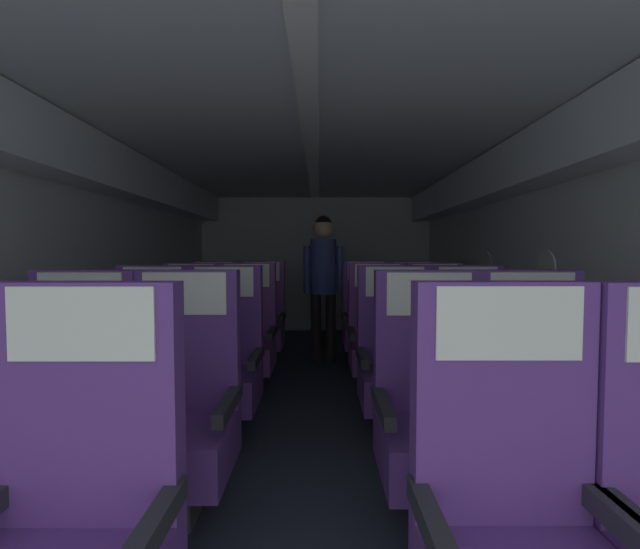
{
  "coord_description": "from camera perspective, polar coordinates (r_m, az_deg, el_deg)",
  "views": [
    {
      "loc": [
        0.07,
        0.27,
        1.19
      ],
      "look_at": [
        0.07,
        4.27,
        1.0
      ],
      "focal_mm": 24.17,
      "sensor_mm": 36.0,
      "label": 1
    }
  ],
  "objects": [
    {
      "name": "seat_e_left_window",
      "position": [
        4.73,
        -14.11,
        -6.16
      ],
      "size": [
        0.52,
        0.5,
        1.11
      ],
      "color": "#38383D",
      "rests_on": "ground"
    },
    {
      "name": "seat_c_left_aisle",
      "position": [
        2.94,
        -12.96,
        -11.58
      ],
      "size": [
        0.52,
        0.5,
        1.11
      ],
      "color": "#38383D",
      "rests_on": "ground"
    },
    {
      "name": "seat_b_right_window",
      "position": [
        2.1,
        14.6,
        -17.53
      ],
      "size": [
        0.52,
        0.5,
        1.11
      ],
      "color": "#38383D",
      "rests_on": "ground"
    },
    {
      "name": "seat_b_right_aisle",
      "position": [
        2.28,
        26.94,
        -16.12
      ],
      "size": [
        0.52,
        0.5,
        1.11
      ],
      "color": "#38383D",
      "rests_on": "ground"
    },
    {
      "name": "flight_attendant",
      "position": [
        4.65,
        0.35,
        0.23
      ],
      "size": [
        0.43,
        0.28,
        1.6
      ],
      "rotation": [
        0.0,
        0.0,
        0.36
      ],
      "color": "black",
      "rests_on": "ground"
    },
    {
      "name": "seat_c_left_window",
      "position": [
        3.11,
        -21.87,
        -10.94
      ],
      "size": [
        0.52,
        0.5,
        1.11
      ],
      "color": "#38383D",
      "rests_on": "ground"
    },
    {
      "name": "seat_d_left_window",
      "position": [
        3.89,
        -17.07,
        -8.12
      ],
      "size": [
        0.52,
        0.5,
        1.11
      ],
      "color": "#38383D",
      "rests_on": "ground"
    },
    {
      "name": "seat_b_left_window",
      "position": [
        2.34,
        -30.09,
        -15.7
      ],
      "size": [
        0.52,
        0.5,
        1.11
      ],
      "color": "#38383D",
      "rests_on": "ground"
    },
    {
      "name": "ground",
      "position": [
        3.42,
        -1.29,
        -17.79
      ],
      "size": [
        3.8,
        7.34,
        0.02
      ],
      "primitive_type": "cube",
      "color": "#2D3342"
    },
    {
      "name": "seat_d_right_aisle",
      "position": [
        3.85,
        15.12,
        -8.2
      ],
      "size": [
        0.52,
        0.5,
        1.11
      ],
      "color": "#38383D",
      "rests_on": "ground"
    },
    {
      "name": "seat_a_left_aisle",
      "position": [
        1.42,
        -30.63,
        -28.24
      ],
      "size": [
        0.52,
        0.5,
        1.11
      ],
      "color": "#38383D",
      "rests_on": "ground"
    },
    {
      "name": "seat_c_right_window",
      "position": [
        2.94,
        10.02,
        -11.58
      ],
      "size": [
        0.52,
        0.5,
        1.11
      ],
      "color": "#38383D",
      "rests_on": "ground"
    },
    {
      "name": "seat_a_right_window",
      "position": [
        1.38,
        24.92,
        -29.22
      ],
      "size": [
        0.52,
        0.5,
        1.11
      ],
      "color": "#38383D",
      "rests_on": "ground"
    },
    {
      "name": "seat_e_right_aisle",
      "position": [
        4.7,
        12.15,
        -6.19
      ],
      "size": [
        0.52,
        0.5,
        1.11
      ],
      "color": "#38383D",
      "rests_on": "ground"
    },
    {
      "name": "seat_d_right_window",
      "position": [
        3.75,
        7.65,
        -8.42
      ],
      "size": [
        0.52,
        0.5,
        1.11
      ],
      "color": "#38383D",
      "rests_on": "ground"
    },
    {
      "name": "seat_c_right_aisle",
      "position": [
        3.06,
        19.29,
        -11.12
      ],
      "size": [
        0.52,
        0.5,
        1.11
      ],
      "color": "#38383D",
      "rests_on": "ground"
    },
    {
      "name": "seat_b_left_aisle",
      "position": [
        2.16,
        -18.14,
        -17.03
      ],
      "size": [
        0.52,
        0.5,
        1.11
      ],
      "color": "#38383D",
      "rests_on": "ground"
    },
    {
      "name": "seat_e_left_aisle",
      "position": [
        4.63,
        -8.0,
        -6.29
      ],
      "size": [
        0.52,
        0.5,
        1.11
      ],
      "color": "#38383D",
      "rests_on": "ground"
    },
    {
      "name": "seat_d_left_aisle",
      "position": [
        3.78,
        -9.93,
        -8.37
      ],
      "size": [
        0.52,
        0.5,
        1.11
      ],
      "color": "#38383D",
      "rests_on": "ground"
    },
    {
      "name": "fuselage_shell",
      "position": [
        3.5,
        -1.2,
        8.25
      ],
      "size": [
        3.68,
        6.99,
        2.12
      ],
      "color": "silver",
      "rests_on": "ground"
    },
    {
      "name": "seat_e_right_window",
      "position": [
        4.62,
        6.09,
        -6.3
      ],
      "size": [
        0.52,
        0.5,
        1.11
      ],
      "color": "#38383D",
      "rests_on": "ground"
    }
  ]
}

